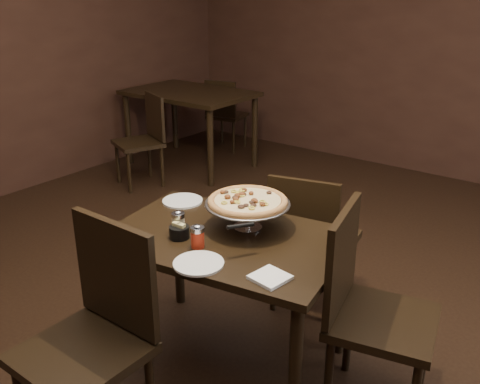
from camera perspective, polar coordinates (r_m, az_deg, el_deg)
The scene contains 16 objects.
room at distance 2.44m, azimuth -1.04°, elevation 10.69°, with size 6.04×7.04×2.84m.
dining_table at distance 2.64m, azimuth -1.53°, elevation -6.54°, with size 1.24×0.93×0.71m.
background_table at distance 5.67m, azimuth -5.39°, elevation 9.61°, with size 1.28×0.85×0.80m.
pizza_stand at distance 2.62m, azimuth 0.82°, elevation -1.03°, with size 0.43×0.43×0.18m.
parmesan_shaker at distance 2.63m, azimuth -6.59°, elevation -3.21°, with size 0.07×0.07×0.12m.
pepper_flake_shaker at distance 2.48m, azimuth -4.55°, elevation -4.76°, with size 0.07×0.07×0.12m.
packet_caddy at distance 2.59m, azimuth -6.49°, elevation -4.22°, with size 0.10×0.10×0.08m.
napkin_stack at distance 2.25m, azimuth 3.22°, elevation -9.08°, with size 0.14×0.14×0.02m, color white.
plate_left at distance 3.01m, azimuth -6.15°, elevation -0.95°, with size 0.22×0.22×0.01m, color white.
plate_near at distance 2.36m, azimuth -4.44°, elevation -7.60°, with size 0.22×0.22×0.01m, color white.
serving_spatula at distance 2.37m, azimuth 0.05°, elevation -3.68°, with size 0.16×0.16×0.02m.
chair_far at distance 3.14m, azimuth 7.12°, elevation -4.80°, with size 0.50×0.50×0.87m.
chair_near at distance 2.33m, azimuth -15.19°, elevation -14.09°, with size 0.46×0.46×0.98m.
chair_side at distance 2.48m, azimuth 13.40°, elevation -11.64°, with size 0.54×0.54×0.96m.
bg_chair_far at distance 6.24m, azimuth -1.63°, elevation 8.52°, with size 0.45×0.45×0.82m.
bg_chair_near at distance 5.22m, azimuth -10.14°, elevation 5.86°, with size 0.53×0.53×0.88m.
Camera 1 is at (1.54, -1.86, 1.87)m, focal length 40.00 mm.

